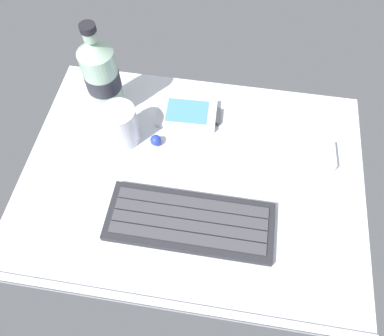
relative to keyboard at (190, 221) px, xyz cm
name	(u,v)px	position (x,y,z in cm)	size (l,w,h in cm)	color
ground_plane	(192,180)	(-1.11, 9.19, -1.79)	(64.00, 48.00, 2.80)	silver
keyboard	(190,221)	(0.00, 0.00, 0.00)	(29.05, 11.13, 1.70)	#232328
handheld_device	(188,113)	(-4.18, 23.48, -0.08)	(13.01, 8.07, 1.50)	#B7BABF
juice_cup	(121,126)	(-15.81, 15.94, 3.10)	(6.40, 6.40, 8.50)	silver
water_bottle	(102,77)	(-20.61, 23.12, 8.20)	(6.73, 6.73, 20.80)	#9EC1A8
charger_block	(315,155)	(21.57, 16.97, 0.39)	(7.00, 5.60, 2.40)	silver
trackball_mouse	(156,140)	(-9.27, 15.62, 0.29)	(2.20, 2.20, 2.20)	#2338B2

